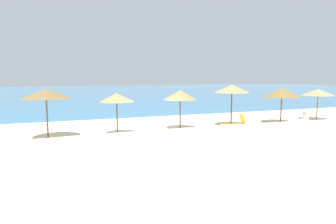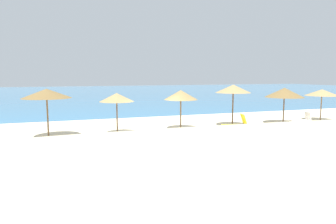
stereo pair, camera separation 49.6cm
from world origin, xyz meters
The scene contains 11 objects.
ground_plane centered at (0.00, 0.00, 0.00)m, with size 160.00×160.00×0.00m, color beige.
sea_water centered at (0.00, 43.85, 0.00)m, with size 160.00×71.71×0.01m, color teal.
beach_umbrella_2 centered at (-6.02, 1.51, 2.49)m, with size 2.65×2.65×2.76m.
beach_umbrella_3 centered at (-2.22, 1.32, 2.20)m, with size 2.02×2.02×2.46m.
beach_umbrella_4 centered at (1.92, 1.64, 2.24)m, with size 2.15×2.15×2.55m.
beach_umbrella_5 centered at (5.70, 1.60, 2.57)m, with size 2.38×2.38×2.85m.
beach_umbrella_6 centered at (9.67, 1.28, 2.26)m, with size 2.70×2.70×2.60m.
beach_umbrella_7 centered at (13.39, 1.58, 2.17)m, with size 2.44×2.44×2.42m.
lounge_chair_0 centered at (10.45, 0.30, 0.43)m, with size 1.43×0.74×0.97m.
lounge_chair_1 centered at (5.33, 0.45, 0.39)m, with size 1.64×1.02×1.01m.
beach_ball centered at (-5.04, 0.02, 0.16)m, with size 0.31×0.31×0.31m, color yellow.
Camera 2 is at (-5.17, -16.32, 3.52)m, focal length 32.46 mm.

